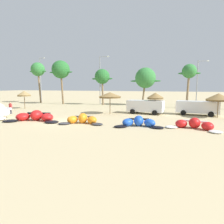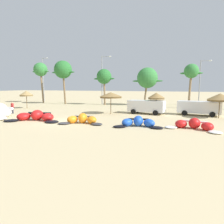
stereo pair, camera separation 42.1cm
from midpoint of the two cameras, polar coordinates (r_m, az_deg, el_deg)
name	(u,v)px [view 2 (the right image)]	position (r m, az deg, el deg)	size (l,w,h in m)	color
ground_plane	(62,121)	(21.98, -13.56, -2.64)	(260.00, 260.00, 0.00)	#C6B284
kite_left	(36,117)	(23.30, -20.62, -1.25)	(6.33, 3.61, 1.15)	black
kite_left_of_center	(82,120)	(20.36, -8.02, -2.17)	(4.63, 2.69, 1.03)	#333338
kite_center	(138,123)	(18.79, 8.17, -3.02)	(4.71, 2.68, 1.00)	black
kite_right_of_center	(194,125)	(19.01, 23.06, -3.44)	(4.83, 2.79, 0.98)	white
beach_umbrella_near_van	(26,94)	(36.53, -23.13, 4.91)	(2.23, 2.23, 3.00)	brown
beach_umbrella_middle	(111,95)	(27.00, 0.11, 4.88)	(3.09, 3.09, 2.96)	brown
beach_umbrella_near_palms	(156,96)	(27.46, 13.08, 4.53)	(2.25, 2.25, 2.91)	brown
beach_umbrella_outermost	(220,97)	(26.56, 29.07, 3.72)	(2.89, 2.89, 2.94)	brown
parked_van	(198,107)	(28.02, 23.87, 1.32)	(5.39, 2.63, 1.84)	white
parked_car_second	(146,106)	(27.54, 10.09, 1.75)	(5.04, 2.60, 1.84)	white
person_near_kites	(12,108)	(30.59, -26.38, 1.13)	(0.36, 0.24, 1.62)	#383842
palm_leftmost	(41,70)	(47.98, -19.63, 11.30)	(4.54, 3.03, 9.00)	#7F6647
palm_left	(63,70)	(43.46, -13.65, 11.68)	(5.56, 3.71, 9.07)	brown
palm_left_of_gap	(104,77)	(40.20, -2.00, 10.05)	(4.46, 2.97, 7.18)	#7F6647
palm_center_left	(147,78)	(39.66, 10.44, 9.59)	(5.99, 3.99, 7.38)	#7F6647
palm_center_right	(191,72)	(36.43, 22.18, 10.58)	(3.61, 2.41, 7.49)	#7F6647
lamppost_west	(44,78)	(51.83, -18.86, 9.35)	(1.70, 0.24, 10.61)	gray
lamppost_west_center	(103,78)	(41.55, -2.40, 9.85)	(2.15, 0.24, 9.87)	gray
lamppost_east_center	(201,80)	(42.82, 24.46, 8.35)	(2.03, 0.24, 8.76)	gray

